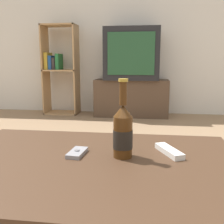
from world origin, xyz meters
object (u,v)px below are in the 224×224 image
at_px(tv_stand, 131,98).
at_px(bookshelf, 59,68).
at_px(beer_bottle, 123,131).
at_px(remote_control, 169,151).
at_px(television, 132,54).
at_px(cell_phone, 77,153).

relative_size(tv_stand, bookshelf, 0.80).
xyz_separation_m(beer_bottle, remote_control, (0.16, 0.05, -0.08)).
bearing_deg(bookshelf, tv_stand, -2.60).
bearing_deg(beer_bottle, bookshelf, 112.74).
xyz_separation_m(television, bookshelf, (-1.03, 0.05, -0.19)).
height_order(bookshelf, beer_bottle, bookshelf).
height_order(beer_bottle, remote_control, beer_bottle).
xyz_separation_m(television, beer_bottle, (0.12, -2.71, -0.33)).
relative_size(beer_bottle, cell_phone, 2.51).
xyz_separation_m(bookshelf, cell_phone, (0.99, -2.76, -0.23)).
xyz_separation_m(tv_stand, bookshelf, (-1.03, 0.05, 0.40)).
relative_size(television, remote_control, 4.75).
xyz_separation_m(television, remote_control, (0.29, -2.66, -0.41)).
bearing_deg(cell_phone, bookshelf, 115.14).
height_order(bookshelf, remote_control, bookshelf).
height_order(tv_stand, beer_bottle, beer_bottle).
distance_m(tv_stand, beer_bottle, 2.73).
bearing_deg(television, beer_bottle, -87.39).
height_order(television, cell_phone, television).
bearing_deg(beer_bottle, remote_control, 17.79).
bearing_deg(tv_stand, bookshelf, 177.40).
height_order(television, bookshelf, bookshelf).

